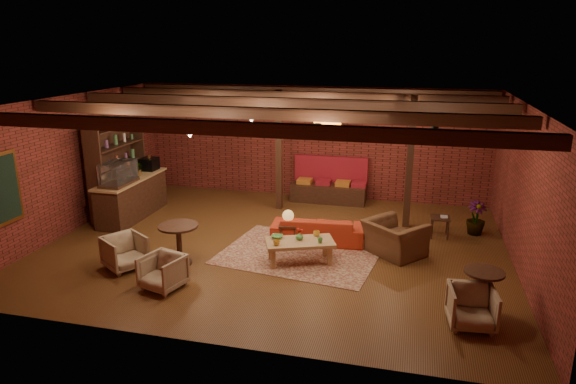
% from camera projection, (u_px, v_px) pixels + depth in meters
% --- Properties ---
extents(floor, '(10.00, 10.00, 0.00)m').
position_uv_depth(floor, '(275.00, 245.00, 11.49)').
color(floor, '#401F10').
rests_on(floor, ground).
extents(ceiling, '(10.00, 8.00, 0.02)m').
position_uv_depth(ceiling, '(274.00, 101.00, 10.59)').
color(ceiling, black).
rests_on(ceiling, wall_back).
extents(wall_back, '(10.00, 0.02, 3.20)m').
position_uv_depth(wall_back, '(312.00, 142.00, 14.76)').
color(wall_back, maroon).
rests_on(wall_back, ground).
extents(wall_front, '(10.00, 0.02, 3.20)m').
position_uv_depth(wall_front, '(200.00, 245.00, 7.31)').
color(wall_front, maroon).
rests_on(wall_front, ground).
extents(wall_left, '(0.02, 8.00, 3.20)m').
position_uv_depth(wall_left, '(72.00, 163.00, 12.20)').
color(wall_left, maroon).
rests_on(wall_left, ground).
extents(wall_right, '(0.02, 8.00, 3.20)m').
position_uv_depth(wall_right, '(525.00, 192.00, 9.87)').
color(wall_right, maroon).
rests_on(wall_right, ground).
extents(ceiling_beams, '(9.80, 6.40, 0.22)m').
position_uv_depth(ceiling_beams, '(274.00, 107.00, 10.62)').
color(ceiling_beams, black).
rests_on(ceiling_beams, ceiling).
extents(ceiling_pipe, '(9.60, 0.12, 0.12)m').
position_uv_depth(ceiling_pipe, '(292.00, 109.00, 12.17)').
color(ceiling_pipe, black).
rests_on(ceiling_pipe, ceiling).
extents(post_left, '(0.16, 0.16, 3.20)m').
position_uv_depth(post_left, '(279.00, 151.00, 13.60)').
color(post_left, black).
rests_on(post_left, ground).
extents(post_right, '(0.16, 0.16, 3.20)m').
position_uv_depth(post_right, '(410.00, 163.00, 12.25)').
color(post_right, black).
rests_on(post_right, ground).
extents(service_counter, '(0.80, 2.50, 1.60)m').
position_uv_depth(service_counter, '(131.00, 187.00, 13.14)').
color(service_counter, black).
rests_on(service_counter, ground).
extents(plant_counter, '(0.35, 0.39, 0.30)m').
position_uv_depth(plant_counter, '(138.00, 170.00, 13.19)').
color(plant_counter, '#337F33').
rests_on(plant_counter, service_counter).
extents(shelving_hutch, '(0.52, 2.00, 2.40)m').
position_uv_depth(shelving_hutch, '(118.00, 170.00, 13.22)').
color(shelving_hutch, black).
rests_on(shelving_hutch, ground).
extents(chalkboard_menu, '(0.08, 0.96, 1.46)m').
position_uv_depth(chalkboard_menu, '(1.00, 190.00, 10.04)').
color(chalkboard_menu, black).
rests_on(chalkboard_menu, wall_left).
extents(banquette, '(2.10, 0.70, 1.00)m').
position_uv_depth(banquette, '(329.00, 185.00, 14.51)').
color(banquette, maroon).
rests_on(banquette, ground).
extents(service_sign, '(0.86, 0.06, 0.30)m').
position_uv_depth(service_sign, '(328.00, 122.00, 13.57)').
color(service_sign, orange).
rests_on(service_sign, ceiling).
extents(ceiling_spotlights, '(6.40, 4.40, 0.28)m').
position_uv_depth(ceiling_spotlights, '(274.00, 118.00, 10.68)').
color(ceiling_spotlights, black).
rests_on(ceiling_spotlights, ceiling).
extents(rug, '(3.57, 2.92, 0.01)m').
position_uv_depth(rug, '(300.00, 253.00, 11.03)').
color(rug, maroon).
rests_on(rug, floor).
extents(sofa, '(2.14, 0.99, 0.61)m').
position_uv_depth(sofa, '(318.00, 229.00, 11.61)').
color(sofa, '#AC2D17').
rests_on(sofa, floor).
extents(coffee_table, '(1.54, 1.15, 0.73)m').
position_uv_depth(coffee_table, '(299.00, 243.00, 10.49)').
color(coffee_table, '#9C6A49').
rests_on(coffee_table, floor).
extents(side_table_lamp, '(0.44, 0.44, 0.81)m').
position_uv_depth(side_table_lamp, '(288.00, 218.00, 11.38)').
color(side_table_lamp, black).
rests_on(side_table_lamp, floor).
extents(round_table_left, '(0.81, 0.81, 0.84)m').
position_uv_depth(round_table_left, '(179.00, 238.00, 10.39)').
color(round_table_left, black).
rests_on(round_table_left, floor).
extents(armchair_a, '(0.97, 0.98, 0.75)m').
position_uv_depth(armchair_a, '(125.00, 251.00, 10.24)').
color(armchair_a, '#C6B599').
rests_on(armchair_a, floor).
extents(armchair_b, '(0.84, 0.81, 0.71)m').
position_uv_depth(armchair_b, '(163.00, 270.00, 9.40)').
color(armchair_b, '#C6B599').
rests_on(armchair_b, floor).
extents(armchair_right, '(1.35, 1.31, 1.00)m').
position_uv_depth(armchair_right, '(395.00, 233.00, 10.85)').
color(armchair_right, brown).
rests_on(armchair_right, floor).
extents(side_table_book, '(0.45, 0.45, 0.51)m').
position_uv_depth(side_table_book, '(440.00, 218.00, 11.87)').
color(side_table_book, black).
rests_on(side_table_book, floor).
extents(round_table_right, '(0.65, 0.65, 0.77)m').
position_uv_depth(round_table_right, '(483.00, 285.00, 8.48)').
color(round_table_right, black).
rests_on(round_table_right, floor).
extents(armchair_far, '(0.77, 0.73, 0.73)m').
position_uv_depth(armchair_far, '(472.00, 305.00, 8.13)').
color(armchair_far, '#C6B599').
rests_on(armchair_far, floor).
extents(plant_tall, '(1.71, 1.71, 2.39)m').
position_uv_depth(plant_tall, '(480.00, 185.00, 11.83)').
color(plant_tall, '#4C7F4C').
rests_on(plant_tall, floor).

